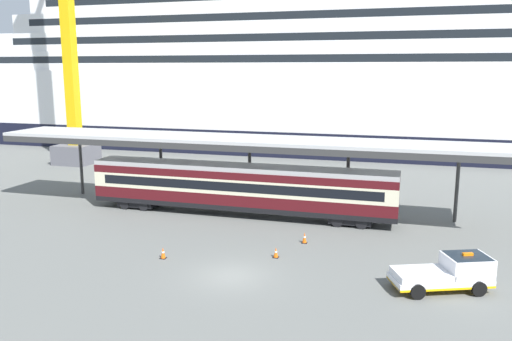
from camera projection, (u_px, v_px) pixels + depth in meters
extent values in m
plane|color=#60625E|center=(231.00, 276.00, 30.01)|extent=(400.00, 400.00, 0.00)
cube|color=black|center=(481.00, 141.00, 73.40)|extent=(162.77, 23.85, 3.45)
cube|color=white|center=(485.00, 100.00, 72.30)|extent=(162.77, 23.85, 8.06)
cube|color=white|center=(488.00, 60.00, 71.27)|extent=(149.75, 21.94, 2.76)
cube|color=black|center=(501.00, 57.00, 60.96)|extent=(143.24, 0.12, 0.99)
cube|color=white|center=(490.00, 39.00, 70.74)|extent=(143.76, 21.06, 2.76)
cube|color=black|center=(502.00, 33.00, 60.84)|extent=(137.51, 0.12, 0.99)
cube|color=white|center=(492.00, 18.00, 70.21)|extent=(137.77, 20.19, 2.76)
cube|color=black|center=(504.00, 9.00, 60.73)|extent=(131.78, 0.12, 0.99)
cube|color=#B6B6B6|center=(241.00, 139.00, 41.87)|extent=(41.62, 5.35, 0.25)
cube|color=#333333|center=(231.00, 148.00, 39.51)|extent=(41.62, 0.20, 0.50)
cylinder|color=#333333|center=(81.00, 163.00, 49.23)|extent=(0.28, 0.28, 6.02)
cylinder|color=#333333|center=(161.00, 167.00, 46.92)|extent=(0.28, 0.28, 6.02)
cylinder|color=#333333|center=(250.00, 172.00, 44.61)|extent=(0.28, 0.28, 6.02)
cylinder|color=#333333|center=(348.00, 178.00, 42.30)|extent=(0.28, 0.28, 6.02)
cylinder|color=#333333|center=(457.00, 184.00, 39.99)|extent=(0.28, 0.28, 6.02)
cube|color=black|center=(240.00, 205.00, 42.41)|extent=(24.92, 2.80, 0.40)
cube|color=#470F14|center=(240.00, 197.00, 42.28)|extent=(24.92, 2.80, 0.90)
cube|color=beige|center=(240.00, 184.00, 42.08)|extent=(24.92, 2.80, 1.20)
cube|color=black|center=(234.00, 187.00, 40.78)|extent=(22.92, 0.08, 0.72)
cube|color=#470F14|center=(239.00, 173.00, 41.91)|extent=(24.92, 2.80, 0.60)
cube|color=#A6A6A6|center=(239.00, 167.00, 41.82)|extent=(24.92, 2.69, 0.36)
cube|color=black|center=(141.00, 202.00, 44.97)|extent=(3.20, 2.35, 0.50)
cylinder|color=black|center=(124.00, 205.00, 44.12)|extent=(0.84, 0.12, 0.84)
cylinder|color=black|center=(144.00, 206.00, 43.62)|extent=(0.84, 0.12, 0.84)
cube|color=black|center=(351.00, 218.00, 40.00)|extent=(3.20, 2.35, 0.50)
cylinder|color=black|center=(337.00, 222.00, 39.14)|extent=(0.84, 0.12, 0.84)
cylinder|color=black|center=(361.00, 224.00, 38.64)|extent=(0.84, 0.12, 0.84)
cube|color=white|center=(440.00, 279.00, 28.00)|extent=(5.57, 3.85, 0.36)
cube|color=#F2B20C|center=(440.00, 282.00, 28.02)|extent=(5.58, 3.87, 0.12)
cube|color=white|center=(467.00, 266.00, 28.02)|extent=(2.85, 2.66, 1.10)
cube|color=#19232D|center=(467.00, 259.00, 27.95)|extent=(2.63, 2.50, 0.44)
cube|color=orange|center=(468.00, 254.00, 27.90)|extent=(0.59, 0.40, 0.16)
cube|color=white|center=(422.00, 274.00, 27.82)|extent=(3.43, 2.90, 0.36)
cylinder|color=black|center=(460.00, 274.00, 29.19)|extent=(0.83, 0.54, 0.80)
cylinder|color=black|center=(479.00, 289.00, 27.24)|extent=(0.83, 0.54, 0.80)
cylinder|color=black|center=(403.00, 277.00, 28.83)|extent=(0.83, 0.54, 0.80)
cylinder|color=black|center=(418.00, 292.00, 26.88)|extent=(0.83, 0.54, 0.80)
cube|color=black|center=(276.00, 257.00, 32.90)|extent=(0.36, 0.36, 0.04)
cone|color=#EA590F|center=(276.00, 252.00, 32.83)|extent=(0.30, 0.30, 0.63)
cylinder|color=white|center=(276.00, 252.00, 32.83)|extent=(0.17, 0.17, 0.09)
cube|color=black|center=(304.00, 243.00, 35.63)|extent=(0.36, 0.36, 0.04)
cone|color=#EA590F|center=(304.00, 237.00, 35.56)|extent=(0.30, 0.30, 0.73)
cylinder|color=white|center=(305.00, 237.00, 35.55)|extent=(0.17, 0.17, 0.10)
cube|color=black|center=(163.00, 258.00, 32.75)|extent=(0.36, 0.36, 0.04)
cone|color=#EA590F|center=(163.00, 253.00, 32.68)|extent=(0.30, 0.30, 0.69)
cylinder|color=white|center=(163.00, 252.00, 32.67)|extent=(0.17, 0.17, 0.10)
cube|color=#595960|center=(76.00, 154.00, 65.48)|extent=(4.40, 4.40, 2.40)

